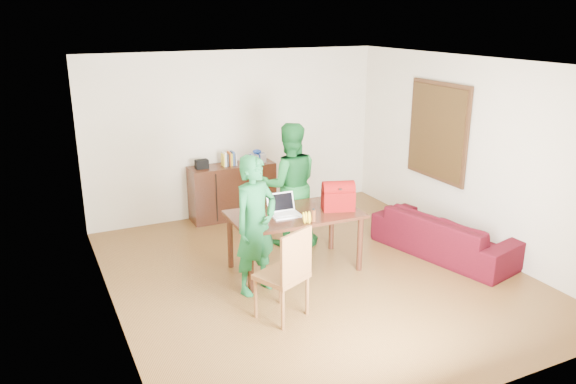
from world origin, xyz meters
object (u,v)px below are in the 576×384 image
bottle (313,215)px  sofa (445,234)px  person_far (289,185)px  person_near (256,225)px  chair (283,291)px  laptop (286,212)px  red_bag (338,198)px  table (295,220)px

bottle → sofa: (2.03, -0.11, -0.57)m
person_far → person_near: bearing=64.3°
sofa → chair: bearing=87.9°
laptop → red_bag: (0.72, -0.08, 0.11)m
table → person_far: size_ratio=0.95×
chair → sofa: chair is taller
chair → person_far: size_ratio=0.59×
table → laptop: (-0.15, -0.05, 0.15)m
person_far → sofa: person_far is taller
person_near → person_far: size_ratio=0.94×
person_near → red_bag: (1.26, 0.22, 0.09)m
laptop → red_bag: size_ratio=0.92×
table → red_bag: red_bag is taller
person_far → bottle: size_ratio=10.87×
red_bag → person_near: bearing=-151.7°
person_far → sofa: (1.79, -1.30, -0.60)m
person_near → bottle: size_ratio=10.26×
red_bag → sofa: (1.54, -0.36, -0.64)m
person_near → bottle: (0.76, -0.03, 0.02)m
bottle → sofa: bottle is taller
bottle → sofa: 2.11m
laptop → person_near: bearing=-148.6°
red_bag → sofa: red_bag is taller
bottle → red_bag: red_bag is taller
bottle → sofa: bearing=-3.2°
person_near → sofa: bearing=-23.5°
bottle → red_bag: bearing=26.4°
person_far → sofa: 2.29m
chair → person_far: (0.99, 1.87, 0.59)m
laptop → bottle: size_ratio=2.29×
red_bag → bottle: bearing=-135.2°
person_far → laptop: size_ratio=4.75×
chair → person_near: (-0.02, 0.71, 0.54)m
table → bottle: 0.42m
person_far → sofa: size_ratio=0.88×
laptop → sofa: (2.26, -0.44, -0.54)m
chair → sofa: 2.83m
laptop → sofa: size_ratio=0.19×
person_far → bottle: (-0.24, -1.19, -0.03)m
person_near → chair: bearing=-109.1°
table → person_far: (0.32, 0.81, 0.21)m
table → person_far: bearing=70.5°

